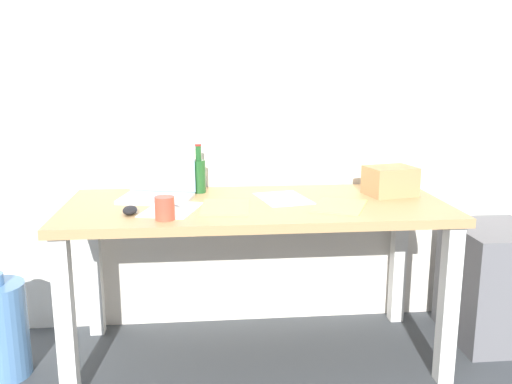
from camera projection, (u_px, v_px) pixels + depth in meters
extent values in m
plane|color=#42474C|center=(256.00, 354.00, 2.68)|extent=(8.00, 8.00, 0.00)
cube|color=silver|center=(248.00, 80.00, 2.81)|extent=(5.20, 0.08, 2.60)
cube|color=tan|center=(256.00, 207.00, 2.52)|extent=(1.73, 0.74, 0.04)
cube|color=silver|center=(65.00, 321.00, 2.22)|extent=(0.07, 0.07, 0.72)
cube|color=silver|center=(448.00, 305.00, 2.38)|extent=(0.07, 0.07, 0.72)
cube|color=silver|center=(94.00, 268.00, 2.82)|extent=(0.07, 0.07, 0.72)
cube|color=silver|center=(398.00, 258.00, 2.98)|extent=(0.07, 0.07, 0.72)
cube|color=silver|center=(156.00, 199.00, 2.55)|extent=(0.36, 0.28, 0.02)
cube|color=#8CB7EA|center=(162.00, 171.00, 2.64)|extent=(0.32, 0.09, 0.20)
cylinder|color=#1E5123|center=(199.00, 176.00, 2.71)|extent=(0.07, 0.07, 0.16)
cylinder|color=#1E5123|center=(198.00, 153.00, 2.69)|extent=(0.03, 0.03, 0.07)
cylinder|color=#B21E19|center=(198.00, 145.00, 2.68)|extent=(0.03, 0.03, 0.01)
ellipsoid|color=black|center=(130.00, 210.00, 2.31)|extent=(0.06, 0.10, 0.03)
cube|color=tan|center=(390.00, 181.00, 2.66)|extent=(0.26, 0.22, 0.14)
cylinder|color=#D84C38|center=(165.00, 208.00, 2.22)|extent=(0.08, 0.08, 0.09)
cube|color=#F4E06B|center=(339.00, 206.00, 2.45)|extent=(0.31, 0.36, 0.00)
cube|color=white|center=(171.00, 209.00, 2.39)|extent=(0.29, 0.34, 0.00)
cube|color=#F4E06B|center=(225.00, 207.00, 2.43)|extent=(0.24, 0.31, 0.00)
cube|color=white|center=(283.00, 198.00, 2.59)|extent=(0.27, 0.33, 0.00)
cube|color=slate|center=(492.00, 284.00, 2.79)|extent=(0.40, 0.48, 0.59)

